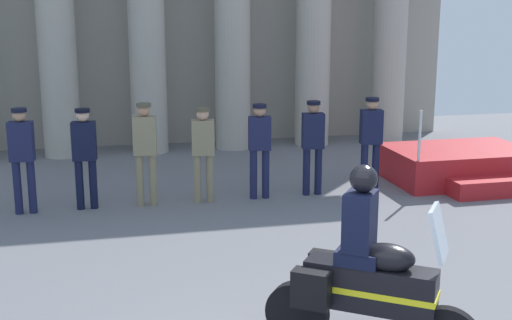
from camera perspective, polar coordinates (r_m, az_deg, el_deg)
name	(u,v)px	position (r m, az deg, el deg)	size (l,w,h in m)	color
reviewing_stand	(460,166)	(13.70, 16.61, -0.46)	(2.65, 2.29, 1.53)	#B21E23
officer_in_row_1	(22,152)	(11.57, -18.86, 0.62)	(0.41, 0.27, 1.73)	#191E42
officer_in_row_2	(85,151)	(11.55, -14.06, 0.77)	(0.41, 0.27, 1.68)	black
officer_in_row_3	(145,146)	(11.53, -9.20, 1.16)	(0.41, 0.27, 1.74)	#847A5B
officer_in_row_4	(203,147)	(11.62, -4.41, 1.09)	(0.41, 0.27, 1.64)	#847A5B
officer_in_row_5	(260,143)	(11.83, 0.30, 1.39)	(0.41, 0.27, 1.66)	#191E42
officer_in_row_6	(313,140)	(12.10, 4.75, 1.67)	(0.41, 0.27, 1.68)	#141938
officer_in_row_7	(371,137)	(12.39, 9.53, 1.90)	(0.41, 0.27, 1.72)	#141938
motorcycle_with_rider	(363,278)	(6.67, 8.88, -9.69)	(1.77, 1.33, 1.90)	black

